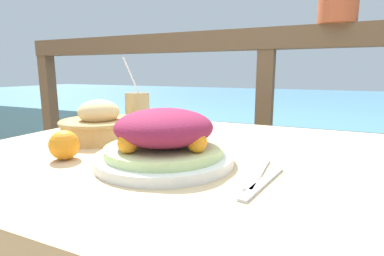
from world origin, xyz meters
The scene contains 9 objects.
patio_table centered at (0.00, 0.00, 0.66)m, with size 1.16×0.87×0.76m.
railing_fence centered at (0.00, 0.72, 0.85)m, with size 2.80×0.08×1.14m.
sea_backdrop centered at (0.00, 3.22, 0.31)m, with size 12.00×4.00×0.62m.
salad_plate centered at (-0.05, -0.11, 0.81)m, with size 0.29×0.29×0.12m.
drink_glass centered at (-0.30, 0.16, 0.82)m, with size 0.08×0.08×0.24m.
bread_basket centered at (-0.32, 0.01, 0.81)m, with size 0.22×0.22×0.11m.
fork centered at (0.15, -0.10, 0.76)m, with size 0.02×0.18×0.00m.
knife centered at (0.17, -0.15, 0.76)m, with size 0.04×0.18×0.00m.
orange_near_basket centered at (-0.26, -0.18, 0.79)m, with size 0.07×0.07×0.07m.
Camera 1 is at (0.26, -0.64, 0.95)m, focal length 28.00 mm.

